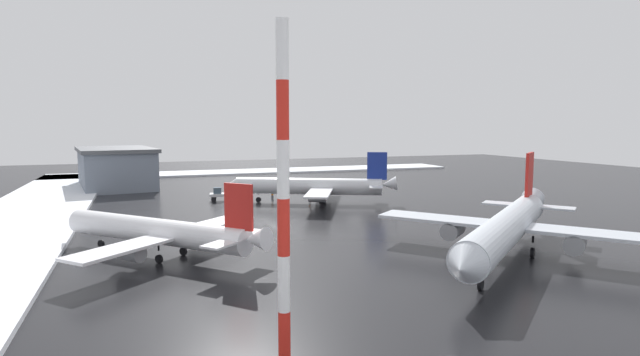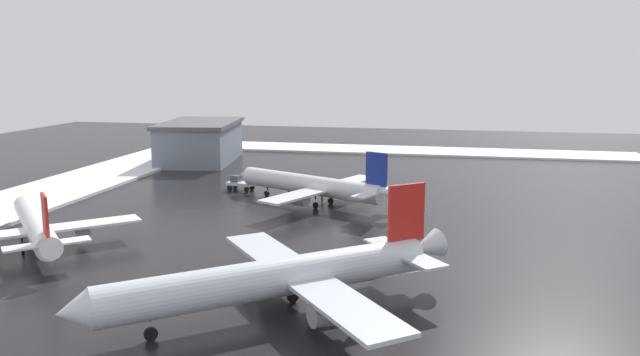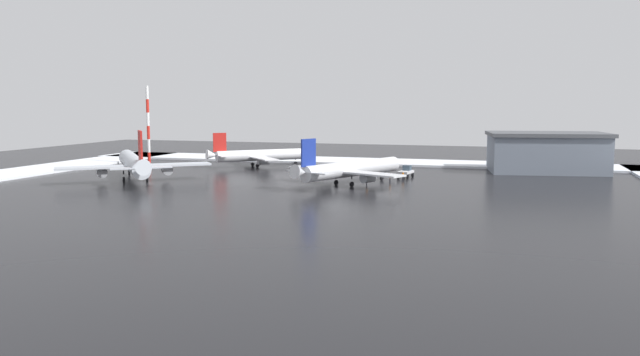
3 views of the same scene
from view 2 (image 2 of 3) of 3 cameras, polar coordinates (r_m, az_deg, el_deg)
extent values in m
plane|color=black|center=(88.68, 1.92, -3.50)|extent=(240.00, 240.00, 0.00)
cube|color=white|center=(108.88, -24.97, -1.72)|extent=(152.00, 16.00, 0.50)
cube|color=white|center=(153.92, 6.32, 2.55)|extent=(14.00, 116.00, 0.50)
cylinder|color=silver|center=(95.58, -0.92, -0.63)|extent=(13.73, 24.45, 2.91)
cone|color=silver|center=(104.65, -6.88, 0.28)|extent=(3.39, 3.05, 2.77)
cone|color=silver|center=(87.58, 6.29, -1.38)|extent=(3.56, 3.83, 2.83)
cube|color=silver|center=(88.71, -2.45, -1.68)|extent=(11.68, 8.21, 0.31)
cylinder|color=gray|center=(90.45, -1.96, -2.00)|extent=(2.80, 3.37, 1.71)
cube|color=silver|center=(99.65, 2.75, -0.32)|extent=(11.68, 8.21, 0.31)
cylinder|color=gray|center=(98.69, 1.97, -0.93)|extent=(2.80, 3.37, 1.71)
cube|color=navy|center=(88.05, 5.19, 0.81)|extent=(1.76, 3.23, 4.80)
cube|color=silver|center=(86.66, 4.14, -1.59)|extent=(4.67, 3.79, 0.21)
cube|color=silver|center=(90.90, 5.93, -1.04)|extent=(4.67, 3.79, 0.21)
cylinder|color=black|center=(101.58, -4.90, -0.73)|extent=(0.21, 0.21, 0.60)
cylinder|color=black|center=(101.83, -4.88, -1.42)|extent=(0.68, 0.98, 0.94)
cylinder|color=black|center=(92.83, -0.40, -1.77)|extent=(0.21, 0.21, 0.60)
cylinder|color=black|center=(93.11, -0.40, -2.52)|extent=(0.68, 0.98, 0.94)
cylinder|color=black|center=(95.76, 0.99, -1.39)|extent=(0.21, 0.21, 0.60)
cylinder|color=black|center=(96.03, 0.98, -2.11)|extent=(0.68, 0.98, 0.94)
cylinder|color=white|center=(81.02, -24.60, -3.83)|extent=(19.13, 17.84, 2.66)
cone|color=white|center=(93.36, -25.45, -2.10)|extent=(3.10, 3.14, 2.53)
cone|color=white|center=(68.52, -23.46, -5.85)|extent=(3.59, 3.56, 2.59)
cube|color=white|center=(79.64, -19.81, -3.90)|extent=(9.42, 9.84, 0.28)
cylinder|color=gray|center=(79.95, -20.93, -4.50)|extent=(3.02, 2.95, 1.57)
cube|color=red|center=(69.62, -23.84, -3.16)|extent=(2.50, 2.33, 4.39)
cube|color=white|center=(70.31, -25.57, -5.74)|extent=(4.04, 4.15, 0.19)
cube|color=white|center=(70.79, -21.77, -5.35)|extent=(4.04, 4.15, 0.19)
cylinder|color=black|center=(89.26, -25.12, -3.39)|extent=(0.19, 0.19, 0.55)
cylinder|color=black|center=(89.53, -25.06, -4.09)|extent=(0.82, 0.78, 0.86)
cylinder|color=black|center=(78.89, -25.60, -5.17)|extent=(0.19, 0.19, 0.55)
cylinder|color=black|center=(79.19, -25.53, -5.96)|extent=(0.82, 0.78, 0.86)
cylinder|color=black|center=(79.20, -23.11, -4.91)|extent=(0.19, 0.19, 0.55)
cylinder|color=black|center=(79.50, -23.05, -5.70)|extent=(0.82, 0.78, 0.86)
cylinder|color=silver|center=(53.78, -4.46, -9.15)|extent=(21.10, 24.92, 3.33)
cone|color=silver|center=(50.33, -21.72, -11.31)|extent=(3.94, 3.82, 3.16)
cone|color=silver|center=(61.23, 9.63, -6.22)|extent=(4.40, 4.50, 3.24)
cube|color=silver|center=(48.35, 2.59, -11.83)|extent=(12.60, 11.37, 0.35)
cylinder|color=gray|center=(50.09, 0.95, -12.21)|extent=(3.62, 3.82, 1.96)
cube|color=silver|center=(61.99, -4.81, -6.75)|extent=(12.60, 11.37, 0.35)
cylinder|color=gray|center=(60.39, -4.52, -8.20)|extent=(3.62, 3.82, 1.96)
cube|color=red|center=(58.94, 7.90, -3.18)|extent=(2.74, 3.26, 5.49)
cube|color=silver|center=(57.58, 9.33, -7.51)|extent=(5.26, 4.94, 0.24)
cube|color=silver|center=(62.18, 6.11, -6.06)|extent=(5.26, 4.94, 0.24)
cylinder|color=black|center=(51.55, -15.29, -12.15)|extent=(0.24, 0.24, 0.69)
cylinder|color=black|center=(52.11, -15.21, -13.60)|extent=(0.95, 1.05, 1.08)
cylinder|color=black|center=(53.60, -0.58, -10.87)|extent=(0.24, 0.24, 0.69)
cylinder|color=black|center=(54.13, -0.57, -12.27)|extent=(0.95, 1.05, 1.08)
cylinder|color=black|center=(57.24, -2.53, -9.45)|extent=(0.24, 0.24, 0.69)
cylinder|color=black|center=(57.74, -2.51, -10.78)|extent=(0.95, 1.05, 1.08)
cube|color=silver|center=(106.97, -7.26, -0.51)|extent=(2.92, 4.90, 0.50)
cube|color=#3F5160|center=(107.26, -7.70, -0.06)|extent=(1.71, 1.63, 1.10)
cylinder|color=black|center=(107.03, -8.26, -0.91)|extent=(0.46, 0.94, 0.90)
cylinder|color=black|center=(108.72, -7.74, -0.72)|extent=(0.46, 0.94, 0.90)
cylinder|color=black|center=(105.50, -6.74, -1.04)|extent=(0.46, 0.94, 0.90)
cylinder|color=black|center=(107.21, -6.24, -0.85)|extent=(0.46, 0.94, 0.90)
cylinder|color=black|center=(103.04, -2.81, -1.28)|extent=(0.16, 0.16, 0.85)
cylinder|color=black|center=(103.14, -2.91, -1.27)|extent=(0.16, 0.16, 0.85)
cylinder|color=orange|center=(102.94, -2.86, -0.87)|extent=(0.36, 0.36, 0.62)
sphere|color=tan|center=(102.85, -2.86, -0.64)|extent=(0.24, 0.24, 0.24)
cylinder|color=black|center=(98.68, 0.14, -1.79)|extent=(0.16, 0.16, 0.85)
cylinder|color=black|center=(98.64, 0.26, -1.80)|extent=(0.16, 0.16, 0.85)
cylinder|color=orange|center=(98.50, 0.20, -1.38)|extent=(0.36, 0.36, 0.62)
sphere|color=tan|center=(98.42, 0.20, -1.13)|extent=(0.24, 0.24, 0.24)
cylinder|color=black|center=(105.99, -4.82, -0.97)|extent=(0.16, 0.16, 0.85)
cylinder|color=black|center=(105.80, -4.78, -0.99)|extent=(0.16, 0.16, 0.85)
cylinder|color=orange|center=(105.75, -4.81, -0.59)|extent=(0.36, 0.36, 0.62)
sphere|color=tan|center=(105.67, -4.81, -0.36)|extent=(0.24, 0.24, 0.24)
cube|color=slate|center=(139.09, -10.88, 3.13)|extent=(25.82, 17.42, 8.00)
cube|color=#4C4F54|center=(138.61, -10.94, 4.93)|extent=(26.96, 18.56, 0.80)
camera|label=1|loc=(50.30, -66.74, -4.89)|focal=28.00mm
camera|label=3|loc=(150.47, 49.60, 4.43)|focal=35.00mm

